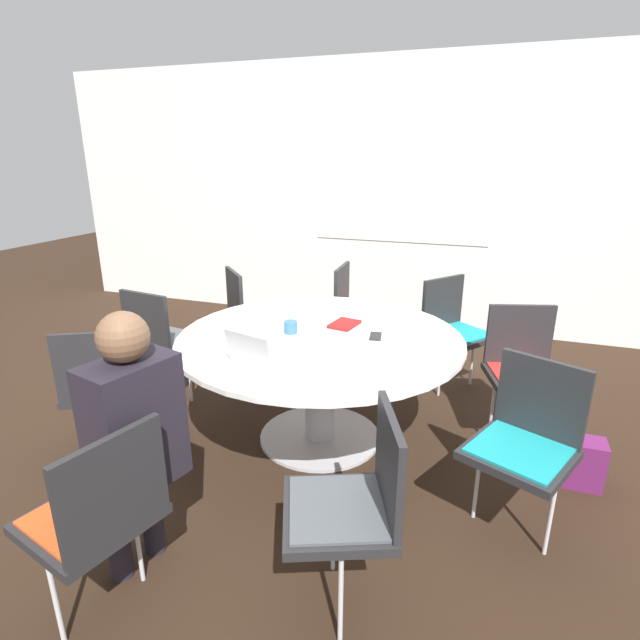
{
  "coord_description": "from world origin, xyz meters",
  "views": [
    {
      "loc": [
        0.96,
        -2.72,
        1.79
      ],
      "look_at": [
        0.0,
        0.0,
        0.82
      ],
      "focal_mm": 28.0,
      "sensor_mm": 36.0,
      "label": 1
    }
  ],
  "objects": [
    {
      "name": "chair_4",
      "position": [
        0.72,
        1.06,
        0.53
      ],
      "size": [
        0.6,
        0.6,
        0.88
      ],
      "rotation": [
        0.0,
        0.0,
        10.34
      ],
      "color": "#262628",
      "rests_on": "ground_plane"
    },
    {
      "name": "chair_7",
      "position": [
        -1.27,
        0.12,
        0.53
      ],
      "size": [
        0.5,
        0.48,
        0.88
      ],
      "rotation": [
        0.0,
        0.0,
        12.42
      ],
      "color": "#262628",
      "rests_on": "ground_plane"
    },
    {
      "name": "handbag",
      "position": [
        1.48,
        0.03,
        0.14
      ],
      "size": [
        0.36,
        0.16,
        0.28
      ],
      "color": "#661E56",
      "rests_on": "ground_plane"
    },
    {
      "name": "chair_1",
      "position": [
        0.55,
        -1.16,
        0.53
      ],
      "size": [
        0.56,
        0.57,
        0.88
      ],
      "rotation": [
        0.0,
        0.0,
        8.25
      ],
      "color": "#262628",
      "rests_on": "ground_plane"
    },
    {
      "name": "ground_plane",
      "position": [
        0.0,
        0.0,
        0.0
      ],
      "size": [
        16.0,
        16.0,
        0.0
      ],
      "primitive_type": "plane",
      "color": "black"
    },
    {
      "name": "chair_3",
      "position": [
        1.21,
        0.43,
        0.53
      ],
      "size": [
        0.54,
        0.53,
        0.88
      ],
      "rotation": [
        0.0,
        0.0,
        9.72
      ],
      "color": "#262628",
      "rests_on": "ground_plane"
    },
    {
      "name": "laptop",
      "position": [
        -0.15,
        -0.57,
        0.78
      ],
      "size": [
        0.33,
        0.29,
        0.21
      ],
      "rotation": [
        0.0,
        0.0,
        2.89
      ],
      "color": "silver",
      "rests_on": "conference_table"
    },
    {
      "name": "chair_2",
      "position": [
        1.19,
        -0.46,
        0.53
      ],
      "size": [
        0.57,
        0.56,
        0.88
      ],
      "rotation": [
        0.0,
        0.0,
        9.0
      ],
      "color": "#262628",
      "rests_on": "ground_plane"
    },
    {
      "name": "wall_back",
      "position": [
        0.0,
        2.52,
        1.35
      ],
      "size": [
        8.0,
        0.07,
        2.7
      ],
      "color": "silver",
      "rests_on": "ground_plane"
    },
    {
      "name": "chair_5",
      "position": [
        -0.12,
        1.27,
        0.53
      ],
      "size": [
        0.44,
        0.46,
        0.88
      ],
      "rotation": [
        0.0,
        0.0,
        11.04
      ],
      "color": "#262628",
      "rests_on": "ground_plane"
    },
    {
      "name": "person_0",
      "position": [
        -0.35,
        -1.29,
        0.72
      ],
      "size": [
        0.32,
        0.4,
        1.23
      ],
      "rotation": [
        0.0,
        0.0,
        7.6
      ],
      "color": "#231E28",
      "rests_on": "ground_plane"
    },
    {
      "name": "spiral_notebook",
      "position": [
        0.09,
        0.23,
        0.73
      ],
      "size": [
        0.19,
        0.23,
        0.02
      ],
      "color": "maroon",
      "rests_on": "conference_table"
    },
    {
      "name": "chair_6",
      "position": [
        -0.93,
        0.88,
        0.53
      ],
      "size": [
        0.61,
        0.61,
        0.88
      ],
      "rotation": [
        0.0,
        0.0,
        11.76
      ],
      "color": "#262628",
      "rests_on": "ground_plane"
    },
    {
      "name": "chair_0",
      "position": [
        -0.33,
        -1.54,
        0.53
      ],
      "size": [
        0.52,
        0.53,
        0.88
      ],
      "rotation": [
        0.0,
        0.0,
        7.6
      ],
      "color": "#262628",
      "rests_on": "ground_plane"
    },
    {
      "name": "coffee_cup",
      "position": [
        -0.19,
        -0.02,
        0.76
      ],
      "size": [
        0.08,
        0.08,
        0.08
      ],
      "color": "#33669E",
      "rests_on": "conference_table"
    },
    {
      "name": "chair_8",
      "position": [
        -1.1,
        -0.66,
        0.53
      ],
      "size": [
        0.59,
        0.58,
        0.88
      ],
      "rotation": [
        0.0,
        0.0,
        13.05
      ],
      "color": "#262628",
      "rests_on": "ground_plane"
    },
    {
      "name": "cell_phone",
      "position": [
        0.33,
        0.09,
        0.72
      ],
      "size": [
        0.09,
        0.15,
        0.01
      ],
      "color": "black",
      "rests_on": "conference_table"
    },
    {
      "name": "conference_table",
      "position": [
        0.0,
        0.0,
        0.57
      ],
      "size": [
        1.75,
        1.75,
        0.72
      ],
      "color": "#B7B7BC",
      "rests_on": "ground_plane"
    }
  ]
}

